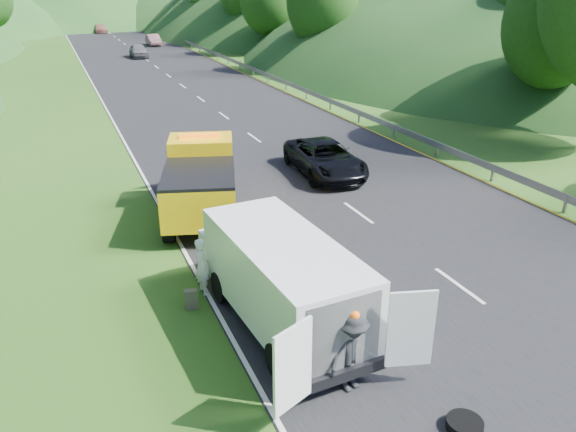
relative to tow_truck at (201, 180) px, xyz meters
name	(u,v)px	position (x,y,z in m)	size (l,w,h in m)	color
ground	(336,275)	(2.50, -6.19, -1.38)	(320.00, 320.00, 0.00)	#38661E
road_surface	(168,76)	(5.50, 33.81, -1.37)	(14.00, 200.00, 0.02)	black
guardrail	(209,56)	(12.80, 46.31, -1.38)	(0.06, 140.00, 1.52)	gray
tree_line_right	(286,45)	(25.50, 53.81, -1.38)	(14.00, 140.00, 14.00)	#214D16
hills_backdrop	(103,17)	(9.00, 128.51, -1.38)	(201.00, 288.60, 44.00)	#2D5B23
tow_truck	(201,180)	(0.00, 0.00, 0.00)	(4.14, 6.97, 2.82)	black
white_van	(281,276)	(-0.01, -7.96, 0.00)	(3.77, 7.06, 2.45)	black
woman	(204,293)	(-1.47, -5.71, -1.38)	(0.61, 0.45, 1.69)	white
child	(240,283)	(-0.35, -5.58, -1.38)	(0.45, 0.35, 0.92)	#C2C96B
worker	(350,388)	(0.45, -10.90, -1.38)	(1.21, 0.69, 1.87)	black
suitcase	(191,299)	(-1.99, -6.38, -1.10)	(0.35, 0.19, 0.56)	#4E4C3A
spare_tire	(464,430)	(1.95, -12.85, -1.38)	(0.73, 0.73, 0.20)	black
passing_suv	(325,174)	(6.35, 2.49, -1.38)	(2.50, 5.43, 1.51)	black
dist_car_a	(139,58)	(5.04, 48.14, -1.38)	(1.77, 4.40, 1.50)	#56545A
dist_car_b	(154,46)	(8.90, 60.45, -1.38)	(1.52, 4.37, 1.44)	#7A5155
dist_car_c	(101,33)	(4.22, 83.50, -1.38)	(1.91, 4.69, 1.36)	#915848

